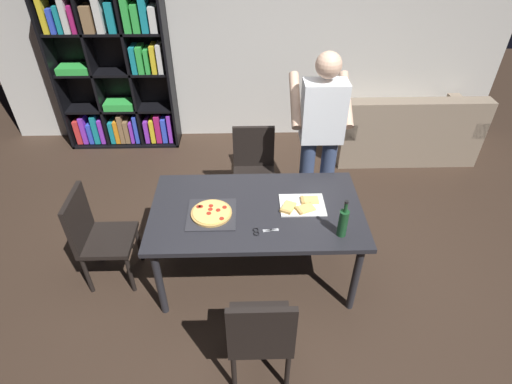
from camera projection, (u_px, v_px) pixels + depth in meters
The scene contains 13 objects.
ground_plane at pixel (256, 271), 3.68m from camera, with size 12.00×12.00×0.00m, color #38281E.
back_wall at pixel (251, 29), 4.88m from camera, with size 6.40×0.10×2.80m, color silver.
dining_table at pixel (256, 215), 3.27m from camera, with size 1.69×0.96×0.75m.
chair_near_camera at pixel (261, 333), 2.60m from camera, with size 0.42×0.42×0.90m.
chair_far_side at pixel (254, 166), 4.13m from camera, with size 0.42×0.42×0.90m.
chair_left_end at pixel (96, 233), 3.34m from camera, with size 0.42×0.42×0.90m.
couch at pixel (402, 132), 5.11m from camera, with size 1.70×0.85×0.85m.
bookshelf at pixel (116, 73), 4.94m from camera, with size 1.40×0.35×1.95m.
person_serving_pizza at pixel (321, 134), 3.67m from camera, with size 0.55×0.54×1.75m.
pepperoni_pizza_on_tray at pixel (211, 213), 3.15m from camera, with size 0.38×0.38×0.04m.
pizza_slices_on_towel at pixel (301, 205), 3.24m from camera, with size 0.37×0.28×0.03m.
wine_bottle at pixel (343, 222), 2.91m from camera, with size 0.07×0.07×0.32m.
kitchen_scissors at pixel (261, 231), 3.01m from camera, with size 0.20×0.09×0.01m.
Camera 1 is at (-0.07, -2.47, 2.83)m, focal length 28.37 mm.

